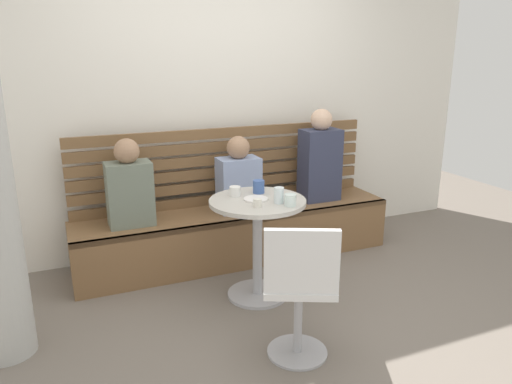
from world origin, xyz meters
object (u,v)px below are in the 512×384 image
at_px(person_child_left, 239,178).
at_px(white_chair, 300,288).
at_px(cup_ceramic_white, 235,191).
at_px(cup_espresso_small, 257,203).
at_px(plate_small, 256,199).
at_px(cup_mug_blue, 259,187).
at_px(person_adult, 320,159).
at_px(booth_bench, 237,234).
at_px(cup_water_clear, 279,195).
at_px(cup_glass_short, 290,200).
at_px(cafe_table, 257,229).
at_px(person_child_middle, 129,187).

bearing_deg(person_child_left, white_chair, -98.11).
distance_m(cup_ceramic_white, cup_espresso_small, 0.30).
bearing_deg(plate_small, cup_mug_blue, 59.98).
relative_size(person_adult, cup_mug_blue, 8.60).
height_order(booth_bench, cup_water_clear, cup_water_clear).
bearing_deg(person_adult, cup_glass_short, -129.81).
xyz_separation_m(white_chair, cup_mug_blue, (0.16, 0.96, 0.32)).
height_order(person_adult, person_child_left, person_adult).
relative_size(cup_water_clear, plate_small, 0.65).
xyz_separation_m(cafe_table, person_adult, (0.90, 0.69, 0.29)).
bearing_deg(person_child_left, cup_espresso_small, -102.64).
height_order(person_child_middle, cup_ceramic_white, person_child_middle).
bearing_deg(cafe_table, white_chair, -96.43).
bearing_deg(person_child_left, person_child_middle, -179.88).
bearing_deg(cup_water_clear, cup_glass_short, -62.93).
bearing_deg(plate_small, person_child_middle, 138.13).
distance_m(person_child_left, cup_water_clear, 0.81).
bearing_deg(cup_espresso_small, cup_water_clear, 6.23).
bearing_deg(person_child_middle, cup_mug_blue, -32.09).
relative_size(cup_glass_short, plate_small, 0.47).
bearing_deg(cup_mug_blue, white_chair, -99.74).
xyz_separation_m(cup_mug_blue, cup_glass_short, (0.07, -0.36, -0.01)).
xyz_separation_m(white_chair, cup_ceramic_white, (-0.02, 0.95, 0.31)).
height_order(person_child_middle, cup_espresso_small, person_child_middle).
xyz_separation_m(cafe_table, white_chair, (-0.09, -0.81, -0.05)).
height_order(person_child_left, cup_glass_short, person_child_left).
bearing_deg(cup_mug_blue, plate_small, -120.02).
relative_size(cafe_table, cup_glass_short, 9.25).
bearing_deg(person_adult, person_child_middle, -179.46).
relative_size(cup_water_clear, cup_espresso_small, 1.96).
xyz_separation_m(cup_glass_short, cup_espresso_small, (-0.21, 0.07, -0.01)).
bearing_deg(person_child_middle, booth_bench, 0.58).
bearing_deg(cup_espresso_small, person_child_middle, 130.50).
height_order(cup_water_clear, cup_mug_blue, cup_water_clear).
xyz_separation_m(cup_glass_short, plate_small, (-0.16, 0.21, -0.03)).
bearing_deg(cafe_table, person_adult, 37.48).
bearing_deg(person_adult, plate_small, -142.85).
xyz_separation_m(cup_ceramic_white, cup_espresso_small, (0.05, -0.29, -0.01)).
bearing_deg(cup_mug_blue, cafe_table, -116.31).
xyz_separation_m(cafe_table, cup_glass_short, (0.15, -0.22, 0.26)).
distance_m(cup_espresso_small, plate_small, 0.16).
bearing_deg(cup_ceramic_white, cafe_table, -51.50).
bearing_deg(cup_water_clear, cup_mug_blue, 96.20).
distance_m(cup_water_clear, cup_espresso_small, 0.17).
bearing_deg(white_chair, person_child_middle, 114.58).
xyz_separation_m(person_child_left, cup_water_clear, (-0.02, -0.81, 0.08)).
distance_m(cafe_table, person_child_middle, 1.05).
distance_m(person_child_middle, plate_small, 1.02).
bearing_deg(person_adult, cup_water_clear, -134.17).
bearing_deg(cup_mug_blue, cup_espresso_small, -114.92).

